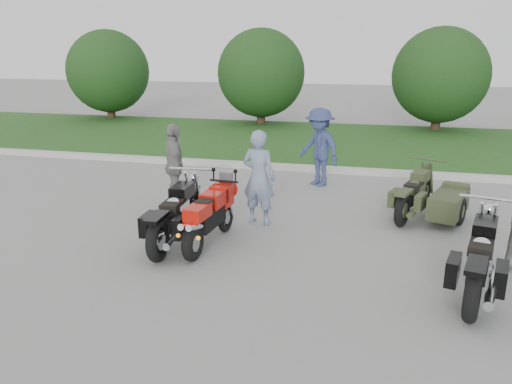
% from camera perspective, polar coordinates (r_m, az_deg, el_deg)
% --- Properties ---
extents(ground, '(80.00, 80.00, 0.00)m').
position_cam_1_polar(ground, '(7.94, -0.77, -7.61)').
color(ground, gray).
rests_on(ground, ground).
extents(curb, '(60.00, 0.30, 0.15)m').
position_cam_1_polar(curb, '(13.53, 5.65, 2.71)').
color(curb, '#B6B4AC').
rests_on(curb, ground).
extents(grass_strip, '(60.00, 8.00, 0.14)m').
position_cam_1_polar(grass_strip, '(17.56, 7.65, 5.74)').
color(grass_strip, '#396221').
rests_on(grass_strip, ground).
extents(tree_far_left, '(3.60, 3.60, 4.00)m').
position_cam_1_polar(tree_far_left, '(23.72, -16.55, 13.08)').
color(tree_far_left, '#3F2B1C').
rests_on(tree_far_left, ground).
extents(tree_mid_left, '(3.60, 3.60, 4.00)m').
position_cam_1_polar(tree_mid_left, '(21.12, 0.60, 13.42)').
color(tree_mid_left, '#3F2B1C').
rests_on(tree_mid_left, ground).
extents(tree_mid_right, '(3.60, 3.60, 4.00)m').
position_cam_1_polar(tree_mid_right, '(20.67, 20.32, 12.39)').
color(tree_mid_right, '#3F2B1C').
rests_on(tree_mid_right, ground).
extents(sportbike_red, '(0.42, 1.94, 0.92)m').
position_cam_1_polar(sportbike_red, '(8.28, -5.39, -2.68)').
color(sportbike_red, black).
rests_on(sportbike_red, ground).
extents(cruiser_left, '(0.45, 2.39, 0.92)m').
position_cam_1_polar(cruiser_left, '(8.48, -9.23, -2.86)').
color(cruiser_left, black).
rests_on(cruiser_left, ground).
extents(cruiser_right, '(0.74, 2.38, 0.93)m').
position_cam_1_polar(cruiser_right, '(7.29, 24.22, -7.31)').
color(cruiser_right, black).
rests_on(cruiser_right, ground).
extents(cruiser_sidecar, '(1.48, 2.11, 0.84)m').
position_cam_1_polar(cruiser_sidecar, '(10.12, 19.65, -0.92)').
color(cruiser_sidecar, black).
rests_on(cruiser_sidecar, ground).
extents(person_stripe, '(0.73, 0.56, 1.79)m').
position_cam_1_polar(person_stripe, '(9.23, 0.34, 1.67)').
color(person_stripe, gray).
rests_on(person_stripe, ground).
extents(person_denim, '(1.37, 1.29, 1.86)m').
position_cam_1_polar(person_denim, '(11.98, 7.24, 5.10)').
color(person_denim, navy).
rests_on(person_denim, ground).
extents(person_back, '(0.89, 1.09, 1.73)m').
position_cam_1_polar(person_back, '(10.46, -9.28, 3.03)').
color(person_back, gray).
rests_on(person_back, ground).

